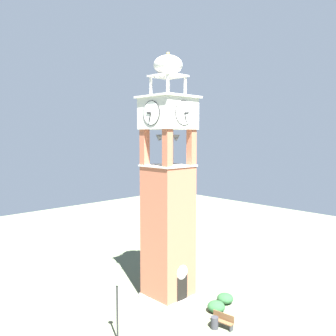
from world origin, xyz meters
The scene contains 7 objects.
ground centered at (0.00, 0.00, 0.00)m, with size 80.00×80.00×0.00m, color #5B664C.
clock_tower centered at (0.00, 0.00, 8.00)m, with size 3.73×3.73×19.29m.
park_bench centered at (-0.41, -5.79, 0.48)m, with size 0.65×1.64×0.95m.
lamp_post centered at (-6.52, -2.18, 2.75)m, with size 0.36×0.36×3.97m.
trash_bin centered at (-0.94, -5.51, 0.40)m, with size 0.52×0.52×0.80m, color #2D2D33.
shrub_near_entry centered at (2.55, -3.76, 0.38)m, with size 1.25×1.25×0.76m, color #234C28.
shrub_left_of_tower centered at (0.96, -4.15, 0.40)m, with size 1.30×1.30×0.80m, color #234C28.
Camera 1 is at (-19.24, -20.08, 12.92)m, focal length 38.41 mm.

